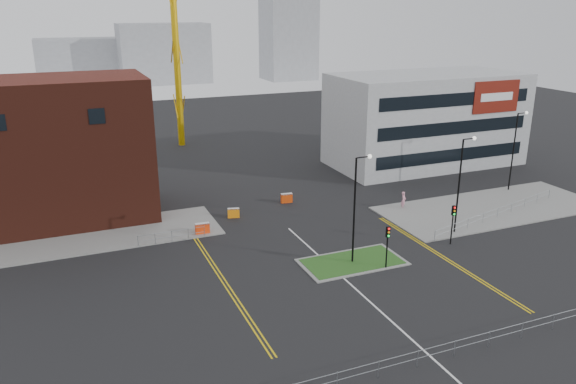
% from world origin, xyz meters
% --- Properties ---
extents(ground, '(200.00, 200.00, 0.00)m').
position_xyz_m(ground, '(0.00, 0.00, 0.00)').
color(ground, black).
rests_on(ground, ground).
extents(pavement_left, '(28.00, 8.00, 0.12)m').
position_xyz_m(pavement_left, '(-20.00, 22.00, 0.06)').
color(pavement_left, slate).
rests_on(pavement_left, ground).
extents(pavement_right, '(24.00, 10.00, 0.12)m').
position_xyz_m(pavement_right, '(22.00, 14.00, 0.06)').
color(pavement_right, slate).
rests_on(pavement_right, ground).
extents(island_kerb, '(8.60, 4.60, 0.08)m').
position_xyz_m(island_kerb, '(2.00, 8.00, 0.04)').
color(island_kerb, slate).
rests_on(island_kerb, ground).
extents(grass_island, '(8.00, 4.00, 0.12)m').
position_xyz_m(grass_island, '(2.00, 8.00, 0.06)').
color(grass_island, '#224918').
rests_on(grass_island, ground).
extents(brick_building, '(24.20, 10.07, 14.24)m').
position_xyz_m(brick_building, '(-22.97, 28.00, 6.85)').
color(brick_building, '#4D1D13').
rests_on(brick_building, ground).
extents(office_block, '(25.00, 12.20, 12.00)m').
position_xyz_m(office_block, '(26.01, 31.97, 6.00)').
color(office_block, '#9FA2A4').
rests_on(office_block, ground).
extents(streetlamp_island, '(1.46, 0.36, 9.18)m').
position_xyz_m(streetlamp_island, '(2.22, 8.00, 5.41)').
color(streetlamp_island, black).
rests_on(streetlamp_island, ground).
extents(streetlamp_right_near, '(1.46, 0.36, 9.18)m').
position_xyz_m(streetlamp_right_near, '(14.22, 10.00, 5.41)').
color(streetlamp_right_near, black).
rests_on(streetlamp_right_near, ground).
extents(streetlamp_right_far, '(1.46, 0.36, 9.18)m').
position_xyz_m(streetlamp_right_far, '(28.22, 18.00, 5.41)').
color(streetlamp_right_far, black).
rests_on(streetlamp_right_far, ground).
extents(traffic_light_island, '(0.28, 0.33, 3.65)m').
position_xyz_m(traffic_light_island, '(4.00, 5.98, 2.57)').
color(traffic_light_island, black).
rests_on(traffic_light_island, ground).
extents(traffic_light_right, '(0.28, 0.33, 3.65)m').
position_xyz_m(traffic_light_right, '(12.00, 7.98, 2.57)').
color(traffic_light_right, black).
rests_on(traffic_light_right, ground).
extents(railing_front, '(24.05, 0.05, 1.10)m').
position_xyz_m(railing_front, '(0.00, -6.00, 0.78)').
color(railing_front, gray).
rests_on(railing_front, ground).
extents(railing_left, '(6.05, 0.05, 1.10)m').
position_xyz_m(railing_left, '(-11.00, 18.00, 0.74)').
color(railing_left, gray).
rests_on(railing_left, ground).
extents(railing_right, '(19.05, 5.05, 1.10)m').
position_xyz_m(railing_right, '(20.50, 11.50, 0.78)').
color(railing_right, gray).
rests_on(railing_right, ground).
extents(centre_line, '(0.15, 30.00, 0.01)m').
position_xyz_m(centre_line, '(0.00, 2.00, 0.01)').
color(centre_line, silver).
rests_on(centre_line, ground).
extents(yellow_left_a, '(0.12, 24.00, 0.01)m').
position_xyz_m(yellow_left_a, '(-9.00, 10.00, 0.01)').
color(yellow_left_a, gold).
rests_on(yellow_left_a, ground).
extents(yellow_left_b, '(0.12, 24.00, 0.01)m').
position_xyz_m(yellow_left_b, '(-8.70, 10.00, 0.01)').
color(yellow_left_b, gold).
rests_on(yellow_left_b, ground).
extents(yellow_right_a, '(0.12, 20.00, 0.01)m').
position_xyz_m(yellow_right_a, '(9.50, 6.00, 0.01)').
color(yellow_right_a, gold).
rests_on(yellow_right_a, ground).
extents(yellow_right_b, '(0.12, 20.00, 0.01)m').
position_xyz_m(yellow_right_b, '(9.80, 6.00, 0.01)').
color(yellow_right_b, gold).
rests_on(yellow_right_b, ground).
extents(skyline_b, '(24.00, 12.00, 16.00)m').
position_xyz_m(skyline_b, '(10.00, 130.00, 8.00)').
color(skyline_b, gray).
rests_on(skyline_b, ground).
extents(skyline_c, '(14.00, 12.00, 28.00)m').
position_xyz_m(skyline_c, '(45.00, 125.00, 14.00)').
color(skyline_c, gray).
rests_on(skyline_c, ground).
extents(skyline_d, '(30.00, 12.00, 12.00)m').
position_xyz_m(skyline_d, '(-8.00, 140.00, 6.00)').
color(skyline_d, gray).
rests_on(skyline_d, ground).
extents(pedestrian, '(0.81, 0.78, 1.87)m').
position_xyz_m(pedestrian, '(13.31, 17.52, 0.93)').
color(pedestrian, pink).
rests_on(pedestrian, ground).
extents(barrier_left, '(1.35, 0.52, 1.12)m').
position_xyz_m(barrier_left, '(-8.00, 18.75, 0.61)').
color(barrier_left, '#FF3E0E').
rests_on(barrier_left, ground).
extents(barrier_mid, '(1.23, 0.68, 0.99)m').
position_xyz_m(barrier_mid, '(-4.00, 21.85, 0.54)').
color(barrier_mid, orange).
rests_on(barrier_mid, ground).
extents(barrier_right, '(1.27, 0.54, 1.04)m').
position_xyz_m(barrier_right, '(2.68, 24.00, 0.56)').
color(barrier_right, '#DE400C').
rests_on(barrier_right, ground).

